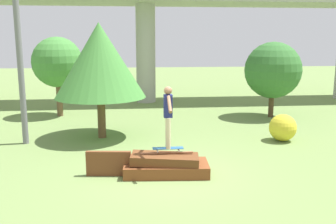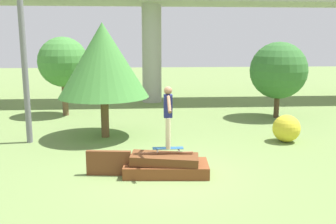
# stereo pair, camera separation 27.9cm
# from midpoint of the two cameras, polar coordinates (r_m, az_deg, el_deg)

# --- Properties ---
(ground_plane) EXTENTS (80.00, 80.00, 0.00)m
(ground_plane) POSITION_cam_midpoint_polar(r_m,az_deg,el_deg) (10.22, -1.05, -9.42)
(ground_plane) COLOR olive
(scrap_pile) EXTENTS (2.31, 1.19, 0.62)m
(scrap_pile) POSITION_cam_midpoint_polar(r_m,az_deg,el_deg) (10.11, -1.13, -8.16)
(scrap_pile) COLOR brown
(scrap_pile) RESTS_ON ground_plane
(scrap_plank_loose) EXTENTS (1.19, 0.26, 0.67)m
(scrap_plank_loose) POSITION_cam_midpoint_polar(r_m,az_deg,el_deg) (10.14, -9.83, -7.74)
(scrap_plank_loose) COLOR brown
(scrap_plank_loose) RESTS_ON ground_plane
(skateboard) EXTENTS (0.83, 0.22, 0.09)m
(skateboard) POSITION_cam_midpoint_polar(r_m,az_deg,el_deg) (10.08, -0.80, -5.56)
(skateboard) COLOR #23517F
(skateboard) RESTS_ON scrap_pile
(skater) EXTENTS (0.22, 1.25, 1.66)m
(skater) POSITION_cam_midpoint_polar(r_m,az_deg,el_deg) (9.85, -0.81, -0.09)
(skater) COLOR #C6B78E
(skater) RESTS_ON skateboard
(highway_overpass) EXTENTS (44.00, 3.73, 6.14)m
(highway_overpass) POSITION_cam_midpoint_polar(r_m,az_deg,el_deg) (21.67, -3.87, 15.57)
(highway_overpass) COLOR #A8A59E
(highway_overpass) RESTS_ON ground_plane
(utility_pole) EXTENTS (1.30, 0.20, 8.16)m
(utility_pole) POSITION_cam_midpoint_polar(r_m,az_deg,el_deg) (13.62, -22.59, 12.86)
(utility_pole) COLOR slate
(utility_pole) RESTS_ON ground_plane
(tree_behind_left) EXTENTS (2.33, 2.33, 3.71)m
(tree_behind_left) POSITION_cam_midpoint_polar(r_m,az_deg,el_deg) (18.26, -16.92, 7.23)
(tree_behind_left) COLOR brown
(tree_behind_left) RESTS_ON ground_plane
(tree_behind_right) EXTENTS (2.58, 2.58, 3.48)m
(tree_behind_right) POSITION_cam_midpoint_polar(r_m,az_deg,el_deg) (17.87, 15.26, 6.15)
(tree_behind_right) COLOR #4C3823
(tree_behind_right) RESTS_ON ground_plane
(tree_mid_back) EXTENTS (3.27, 3.27, 4.17)m
(tree_mid_back) POSITION_cam_midpoint_polar(r_m,az_deg,el_deg) (13.71, -10.95, 7.71)
(tree_mid_back) COLOR brown
(tree_mid_back) RESTS_ON ground_plane
(bush_yellow_flowering) EXTENTS (0.97, 0.97, 0.97)m
(bush_yellow_flowering) POSITION_cam_midpoint_polar(r_m,az_deg,el_deg) (13.89, 16.53, -2.30)
(bush_yellow_flowering) COLOR gold
(bush_yellow_flowering) RESTS_ON ground_plane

